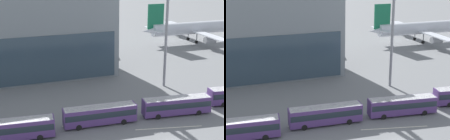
{
  "view_description": "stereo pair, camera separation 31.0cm",
  "coord_description": "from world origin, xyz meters",
  "views": [
    {
      "loc": [
        -25.02,
        -41.06,
        27.19
      ],
      "look_at": [
        -0.64,
        27.7,
        4.0
      ],
      "focal_mm": 55.0,
      "sensor_mm": 36.0,
      "label": 1
    },
    {
      "loc": [
        -24.73,
        -41.16,
        27.19
      ],
      "look_at": [
        -0.64,
        27.7,
        4.0
      ],
      "focal_mm": 55.0,
      "sensor_mm": 36.0,
      "label": 2
    }
  ],
  "objects": [
    {
      "name": "lane_stripe_0",
      "position": [
        -10.78,
        11.02,
        0.0
      ],
      "size": [
        9.13,
        2.57,
        0.01
      ],
      "primitive_type": "cube",
      "rotation": [
        0.0,
        0.0,
        -0.25
      ],
      "color": "silver",
      "rests_on": "ground_plane"
    },
    {
      "name": "shuttle_bus_3",
      "position": [
        5.66,
        9.83,
        1.97
      ],
      "size": [
        13.0,
        4.06,
        3.36
      ],
      "rotation": [
        0.0,
        0.0,
        -0.12
      ],
      "color": "#56387A",
      "rests_on": "ground_plane"
    },
    {
      "name": "shuttle_bus_2",
      "position": [
        -8.86,
        10.73,
        1.97
      ],
      "size": [
        12.92,
        3.34,
        3.36
      ],
      "rotation": [
        0.0,
        0.0,
        -0.06
      ],
      "color": "#56387A",
      "rests_on": "ground_plane"
    },
    {
      "name": "floodlight_mast",
      "position": [
        10.74,
        24.36,
        15.46
      ],
      "size": [
        2.23,
        2.23,
        25.38
      ],
      "color": "gray",
      "rests_on": "ground_plane"
    },
    {
      "name": "lane_stripe_3",
      "position": [
        -8.87,
        15.54,
        0.0
      ],
      "size": [
        7.41,
        2.53,
        0.01
      ],
      "primitive_type": "cube",
      "rotation": [
        0.0,
        0.0,
        -0.3
      ],
      "color": "silver",
      "rests_on": "ground_plane"
    },
    {
      "name": "shuttle_bus_1",
      "position": [
        -23.39,
        10.09,
        1.97
      ],
      "size": [
        12.97,
        3.76,
        3.36
      ],
      "rotation": [
        0.0,
        0.0,
        -0.1
      ],
      "color": "#56387A",
      "rests_on": "ground_plane"
    },
    {
      "name": "lane_stripe_5",
      "position": [
        1.83,
        5.5,
        0.0
      ],
      "size": [
        11.47,
        2.71,
        0.01
      ],
      "primitive_type": "cube",
      "rotation": [
        0.0,
        0.0,
        -0.21
      ],
      "color": "silver",
      "rests_on": "ground_plane"
    },
    {
      "name": "airliner_parked_remote",
      "position": [
        41.66,
        61.05,
        4.95
      ],
      "size": [
        41.12,
        37.3,
        13.84
      ],
      "rotation": [
        0.0,
        0.0,
        6.28
      ],
      "color": "silver",
      "rests_on": "ground_plane"
    },
    {
      "name": "airliner_at_gate_far",
      "position": [
        -8.06,
        58.25,
        4.72
      ],
      "size": [
        33.0,
        35.27,
        14.13
      ],
      "rotation": [
        0.0,
        0.0,
        -1.79
      ],
      "color": "silver",
      "rests_on": "ground_plane"
    }
  ]
}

